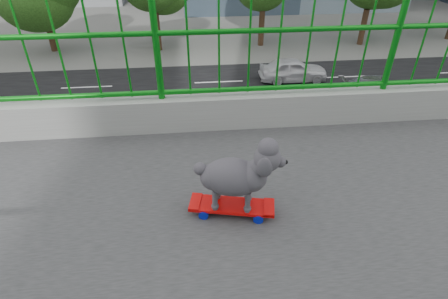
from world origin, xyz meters
name	(u,v)px	position (x,y,z in m)	size (l,w,h in m)	color
road	(230,131)	(-13.00, 0.00, 0.01)	(18.00, 90.00, 0.02)	black
skateboard	(232,207)	(-0.25, -1.53, 7.05)	(0.27, 0.56, 0.07)	red
poodle	(237,174)	(-0.24, -1.50, 7.32)	(0.30, 0.55, 0.46)	#302D33
car_1	(340,161)	(-9.20, 3.89, 0.67)	(1.42, 4.06, 1.34)	black
car_2	(262,123)	(-12.40, 1.41, 0.68)	(2.27, 4.92, 1.37)	black
car_3	(381,89)	(-15.60, 8.69, 0.65)	(1.82, 4.48, 1.30)	#99999E
car_4	(293,70)	(-18.80, 4.60, 0.71)	(1.67, 4.14, 1.41)	silver
car_6	(377,158)	(-9.20, 5.38, 0.68)	(2.27, 4.92, 1.37)	#99999E
car_7	(406,116)	(-12.40, 8.34, 0.72)	(2.00, 4.93, 1.43)	#AC0609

